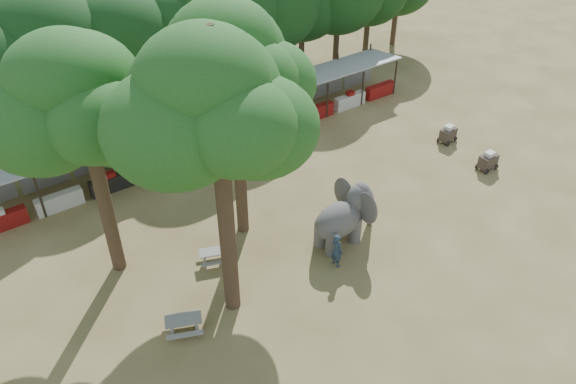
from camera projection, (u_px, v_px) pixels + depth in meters
ground at (371, 273)px, 25.19m from camera, size 100.00×100.00×0.00m
vendor_stalls at (216, 127)px, 33.62m from camera, size 28.00×2.99×2.80m
yard_tree_left at (76, 103)px, 20.82m from camera, size 7.10×6.90×11.02m
yard_tree_center at (210, 108)px, 18.34m from camera, size 7.10×6.90×12.04m
yard_tree_back at (228, 66)px, 22.78m from camera, size 7.10×6.90×11.36m
backdrop_trees at (169, 32)px, 34.48m from camera, size 46.46×5.95×8.33m
elephant at (345, 216)px, 26.28m from camera, size 3.75×2.87×2.86m
handler at (337, 250)px, 25.14m from camera, size 0.44×0.65×1.76m
picnic_table_near at (184, 323)px, 22.23m from camera, size 1.84×1.76×0.72m
picnic_table_far at (214, 255)px, 25.55m from camera, size 1.67×1.59×0.67m
cart_front at (488, 161)px, 31.76m from camera, size 1.15×0.76×1.13m
cart_back at (448, 134)px, 34.24m from camera, size 1.23×0.89×1.11m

